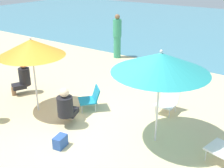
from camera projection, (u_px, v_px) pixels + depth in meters
ground_plane at (81, 131)px, 6.11m from camera, size 40.00×40.00×0.00m
umbrella_orange at (31, 48)px, 6.38m from camera, size 1.54×1.54×1.86m
umbrella_teal at (161, 63)px, 5.14m from camera, size 1.84×1.84×1.93m
beach_chair_a at (168, 100)px, 6.83m from camera, size 0.45×0.56×0.56m
beach_chair_c at (91, 98)px, 6.96m from camera, size 0.67×0.67×0.57m
person_a at (23, 78)px, 7.78m from camera, size 0.45×0.55×0.92m
person_b at (117, 36)px, 10.75m from camera, size 0.32×0.32×1.67m
person_d at (66, 106)px, 6.16m from camera, size 0.46×0.57×0.93m
beach_bag at (60, 142)px, 5.54m from camera, size 0.23×0.31×0.24m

